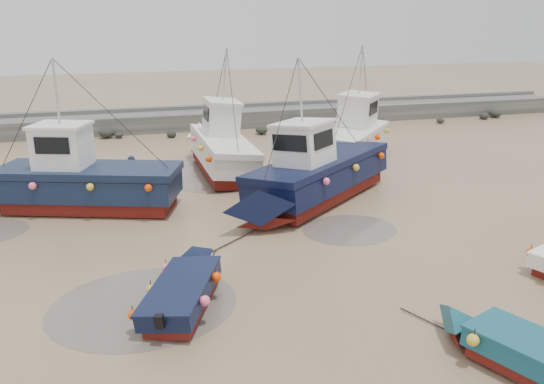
{
  "coord_description": "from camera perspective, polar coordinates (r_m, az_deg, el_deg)",
  "views": [
    {
      "loc": [
        -3.17,
        -15.44,
        8.04
      ],
      "look_at": [
        1.7,
        3.2,
        1.4
      ],
      "focal_mm": 35.0,
      "sensor_mm": 36.0,
      "label": 1
    }
  ],
  "objects": [
    {
      "name": "ground",
      "position": [
        17.7,
        -2.74,
        -8.03
      ],
      "size": [
        120.0,
        120.0,
        0.0
      ],
      "primitive_type": "plane",
      "color": "#977957",
      "rests_on": "ground"
    },
    {
      "name": "dinghy_2",
      "position": [
        14.13,
        26.26,
        -15.23
      ],
      "size": [
        3.39,
        5.6,
        1.43
      ],
      "rotation": [
        0.0,
        0.0,
        0.46
      ],
      "color": "maroon",
      "rests_on": "ground"
    },
    {
      "name": "puddle_a",
      "position": [
        15.99,
        -13.67,
        -11.75
      ],
      "size": [
        5.4,
        5.4,
        0.01
      ],
      "primitive_type": "cylinder",
      "color": "#5F564E",
      "rests_on": "ground"
    },
    {
      "name": "person",
      "position": [
        25.02,
        -14.58,
        -0.37
      ],
      "size": [
        0.71,
        0.49,
        1.89
      ],
      "primitive_type": "imported",
      "rotation": [
        0.0,
        0.0,
        3.09
      ],
      "color": "#1B233B",
      "rests_on": "ground"
    },
    {
      "name": "dinghy_1",
      "position": [
        15.61,
        -9.15,
        -9.92
      ],
      "size": [
        3.05,
        5.5,
        1.43
      ],
      "rotation": [
        0.0,
        0.0,
        -0.39
      ],
      "color": "maroon",
      "rests_on": "ground"
    },
    {
      "name": "cabin_boat_3",
      "position": [
        30.41,
        8.87,
        6.14
      ],
      "size": [
        7.0,
        7.6,
        6.22
      ],
      "rotation": [
        0.0,
        0.0,
        -0.73
      ],
      "color": "maroon",
      "rests_on": "ground"
    },
    {
      "name": "puddle_b",
      "position": [
        20.73,
        8.35,
        -4.01
      ],
      "size": [
        3.7,
        3.7,
        0.01
      ],
      "primitive_type": "cylinder",
      "color": "#5F564E",
      "rests_on": "ground"
    },
    {
      "name": "cabin_boat_1",
      "position": [
        27.93,
        -5.83,
        5.05
      ],
      "size": [
        2.98,
        10.0,
        6.22
      ],
      "rotation": [
        0.0,
        0.0,
        0.05
      ],
      "color": "maroon",
      "rests_on": "ground"
    },
    {
      "name": "seawall",
      "position": [
        38.3,
        -9.63,
        7.59
      ],
      "size": [
        60.0,
        4.92,
        1.5
      ],
      "color": "slate",
      "rests_on": "ground"
    },
    {
      "name": "cabin_boat_2",
      "position": [
        23.01,
        4.51,
        1.94
      ],
      "size": [
        9.57,
        7.99,
        6.22
      ],
      "rotation": [
        0.0,
        0.0,
        2.24
      ],
      "color": "maroon",
      "rests_on": "ground"
    },
    {
      "name": "cabin_boat_0",
      "position": [
        23.7,
        -20.48,
        1.31
      ],
      "size": [
        10.48,
        5.1,
        6.22
      ],
      "rotation": [
        0.0,
        0.0,
        1.26
      ],
      "color": "maroon",
      "rests_on": "ground"
    },
    {
      "name": "puddle_d",
      "position": [
        27.76,
        -6.16,
        2.08
      ],
      "size": [
        5.67,
        5.67,
        0.01
      ],
      "primitive_type": "cylinder",
      "color": "#5F564E",
      "rests_on": "ground"
    }
  ]
}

